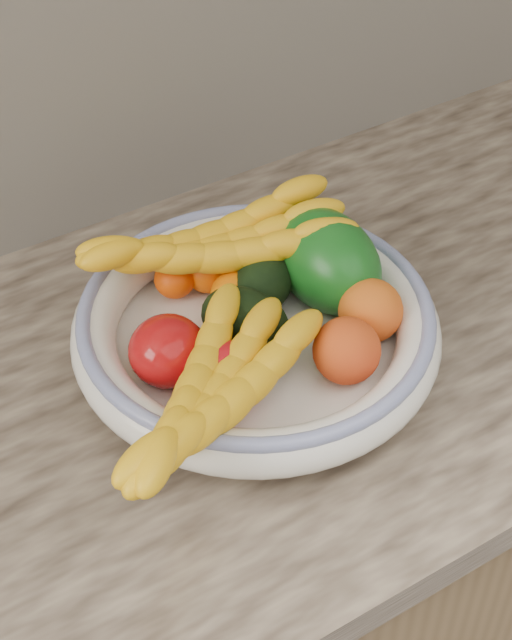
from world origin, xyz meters
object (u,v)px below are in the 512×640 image
(fruit_bowl, at_px, (256,328))
(banana_bunch_back, at_px, (215,250))
(green_mango, at_px, (326,260))
(banana_bunch_front, at_px, (211,402))

(fruit_bowl, height_order, banana_bunch_back, banana_bunch_back)
(fruit_bowl, distance_m, green_mango, 0.11)
(green_mango, height_order, banana_bunch_front, green_mango)
(fruit_bowl, bearing_deg, banana_bunch_front, -138.84)
(fruit_bowl, xyz_separation_m, green_mango, (0.11, 0.03, 0.03))
(banana_bunch_back, xyz_separation_m, banana_bunch_front, (-0.11, -0.19, -0.01))
(green_mango, relative_size, banana_bunch_front, 0.49)
(green_mango, xyz_separation_m, banana_bunch_front, (-0.22, -0.12, 0.01))
(green_mango, bearing_deg, fruit_bowl, -168.03)
(banana_bunch_back, bearing_deg, fruit_bowl, -80.46)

